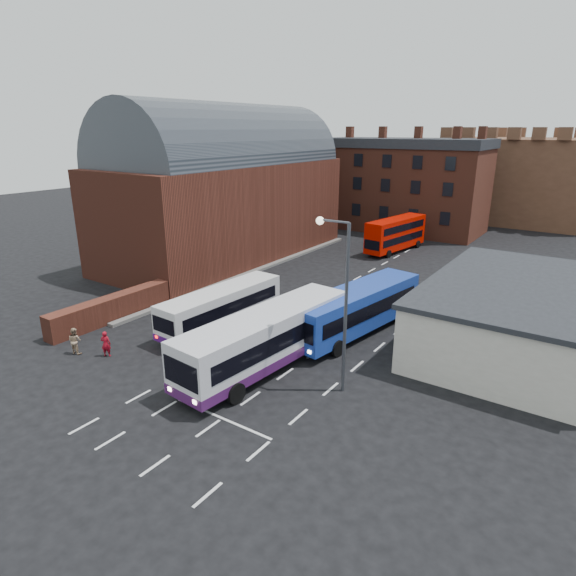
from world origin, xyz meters
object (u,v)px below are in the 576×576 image
Objects in this scene: bus_white_inbound at (267,336)px; bus_red_double at (396,234)px; pedestrian_red at (106,344)px; pedestrian_beige at (75,341)px; street_lamp at (341,291)px; bus_blue at (357,307)px; bus_white_outbound at (222,305)px.

bus_white_inbound is 1.31× the size of bus_red_double.
bus_white_inbound is at bearing 174.76° from pedestrian_red.
bus_red_double is 5.68× the size of pedestrian_beige.
street_lamp reaches higher than bus_red_double.
bus_white_inbound is at bearing 83.92° from bus_blue.
pedestrian_red is at bearing -106.78° from bus_white_outbound.
bus_red_double is 5.86× the size of pedestrian_red.
bus_white_outbound is 0.81× the size of bus_white_inbound.
bus_white_outbound is 8.13m from pedestrian_red.
pedestrian_beige is (-13.05, -12.79, -1.04)m from bus_blue.
bus_blue is 16.35m from pedestrian_red.
street_lamp is (10.96, -3.03, 3.96)m from bus_white_outbound.
bus_white_inbound reaches higher than bus_blue.
bus_white_inbound reaches higher than pedestrian_beige.
bus_blue is 8.67m from street_lamp.
bus_blue is 1.24× the size of bus_red_double.
pedestrian_beige reaches higher than pedestrian_red.
bus_red_double reaches higher than bus_blue.
bus_red_double is 35.66m from pedestrian_red.
bus_red_double reaches higher than pedestrian_red.
bus_white_inbound is 12.28m from pedestrian_beige.
pedestrian_beige is (-1.95, -0.83, 0.03)m from pedestrian_red.
bus_white_inbound is 7.75m from bus_blue.
pedestrian_beige is (-4.71, -8.43, -0.78)m from bus_white_outbound.
bus_red_double is (-6.83, 23.42, 0.13)m from bus_blue.
bus_blue is at bearing -100.11° from bus_white_inbound.
bus_red_double is (1.51, 27.78, 0.38)m from bus_white_outbound.
pedestrian_red is 2.12m from pedestrian_beige.
pedestrian_red is at bearing 56.35° from bus_blue.
bus_red_double reaches higher than pedestrian_beige.
pedestrian_beige is at bearing 30.96° from bus_white_inbound.
bus_white_outbound is 6.03× the size of pedestrian_beige.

